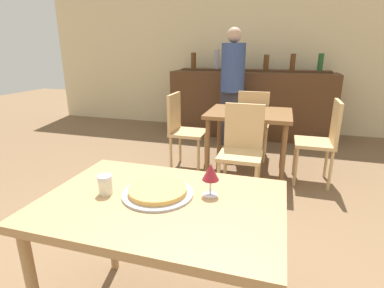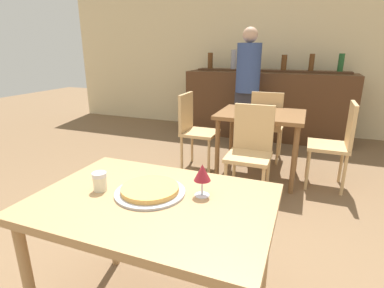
# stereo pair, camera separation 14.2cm
# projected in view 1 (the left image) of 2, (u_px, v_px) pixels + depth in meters

# --- Properties ---
(wall_back) EXTENTS (8.00, 0.05, 2.80)m
(wall_back) POSITION_uv_depth(u_px,v_px,m) (256.00, 49.00, 5.14)
(wall_back) COLOR beige
(wall_back) RESTS_ON ground_plane
(dining_table_near) EXTENTS (1.10, 0.76, 0.75)m
(dining_table_near) POSITION_uv_depth(u_px,v_px,m) (162.00, 216.00, 1.40)
(dining_table_near) COLOR #A87F51
(dining_table_near) RESTS_ON ground_plane
(dining_table_far) EXTENTS (0.91, 0.74, 0.75)m
(dining_table_far) POSITION_uv_depth(u_px,v_px,m) (249.00, 120.00, 3.34)
(dining_table_far) COLOR brown
(dining_table_far) RESTS_ON ground_plane
(bar_counter) EXTENTS (2.60, 0.56, 1.06)m
(bar_counter) POSITION_uv_depth(u_px,v_px,m) (250.00, 105.00, 4.95)
(bar_counter) COLOR #4C2D19
(bar_counter) RESTS_ON ground_plane
(bar_back_shelf) EXTENTS (2.39, 0.24, 0.34)m
(bar_back_shelf) POSITION_uv_depth(u_px,v_px,m) (252.00, 67.00, 4.90)
(bar_back_shelf) COLOR #4C2D19
(bar_back_shelf) RESTS_ON bar_counter
(chair_far_side_front) EXTENTS (0.40, 0.40, 0.91)m
(chair_far_side_front) POSITION_uv_depth(u_px,v_px,m) (242.00, 145.00, 2.88)
(chair_far_side_front) COLOR tan
(chair_far_side_front) RESTS_ON ground_plane
(chair_far_side_back) EXTENTS (0.40, 0.40, 0.91)m
(chair_far_side_back) POSITION_uv_depth(u_px,v_px,m) (253.00, 121.00, 3.87)
(chair_far_side_back) COLOR tan
(chair_far_side_back) RESTS_ON ground_plane
(chair_far_side_left) EXTENTS (0.40, 0.40, 0.91)m
(chair_far_side_left) POSITION_uv_depth(u_px,v_px,m) (182.00, 126.00, 3.59)
(chair_far_side_left) COLOR tan
(chair_far_side_left) RESTS_ON ground_plane
(chair_far_side_right) EXTENTS (0.40, 0.40, 0.91)m
(chair_far_side_right) POSITION_uv_depth(u_px,v_px,m) (323.00, 137.00, 3.16)
(chair_far_side_right) COLOR tan
(chair_far_side_right) RESTS_ON ground_plane
(pizza_tray) EXTENTS (0.34, 0.34, 0.04)m
(pizza_tray) POSITION_uv_depth(u_px,v_px,m) (158.00, 192.00, 1.42)
(pizza_tray) COLOR #A3A3A8
(pizza_tray) RESTS_ON dining_table_near
(cheese_shaker) EXTENTS (0.07, 0.07, 0.09)m
(cheese_shaker) POSITION_uv_depth(u_px,v_px,m) (105.00, 184.00, 1.42)
(cheese_shaker) COLOR beige
(cheese_shaker) RESTS_ON dining_table_near
(person_standing) EXTENTS (0.34, 0.34, 1.70)m
(person_standing) POSITION_uv_depth(u_px,v_px,m) (232.00, 84.00, 4.36)
(person_standing) COLOR #2D2D38
(person_standing) RESTS_ON ground_plane
(wine_glass) EXTENTS (0.08, 0.08, 0.16)m
(wine_glass) POSITION_uv_depth(u_px,v_px,m) (211.00, 173.00, 1.39)
(wine_glass) COLOR silver
(wine_glass) RESTS_ON dining_table_near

